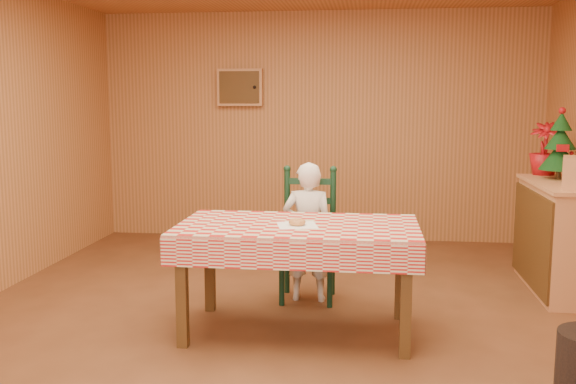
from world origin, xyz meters
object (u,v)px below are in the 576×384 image
at_px(dining_table, 298,236).
at_px(seated_child, 308,232).
at_px(shelf_unit, 562,237).
at_px(ladder_chair, 309,238).
at_px(christmas_tree, 560,147).

bearing_deg(dining_table, seated_child, 90.00).
relative_size(dining_table, shelf_unit, 1.34).
bearing_deg(ladder_chair, dining_table, -90.00).
bearing_deg(ladder_chair, christmas_tree, 18.44).
relative_size(seated_child, shelf_unit, 0.91).
relative_size(dining_table, christmas_tree, 2.67).
xyz_separation_m(ladder_chair, christmas_tree, (2.11, 0.71, 0.71)).
bearing_deg(ladder_chair, seated_child, -90.00).
xyz_separation_m(ladder_chair, shelf_unit, (2.11, 0.46, -0.04)).
distance_m(dining_table, shelf_unit, 2.45).
bearing_deg(seated_child, dining_table, 90.00).
xyz_separation_m(dining_table, shelf_unit, (2.11, 1.24, -0.22)).
distance_m(dining_table, christmas_tree, 2.64).
xyz_separation_m(shelf_unit, christmas_tree, (0.01, 0.25, 0.74)).
bearing_deg(dining_table, shelf_unit, 30.54).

